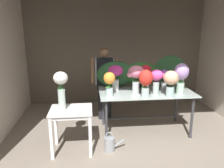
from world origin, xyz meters
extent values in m
plane|color=gray|center=(0.00, 1.76, 0.00)|extent=(7.75, 7.75, 0.00)
cube|color=#706656|center=(0.00, 3.52, 1.45)|extent=(4.81, 0.12, 2.89)
cube|color=#B5C6C0|center=(0.35, 1.57, 0.83)|extent=(1.80, 0.95, 0.02)
cylinder|color=#38383D|center=(-0.45, 1.19, 0.41)|extent=(0.05, 0.05, 0.82)
sphere|color=#38383D|center=(-0.45, 1.19, 0.03)|extent=(0.07, 0.07, 0.07)
cylinder|color=#38383D|center=(1.15, 1.19, 0.41)|extent=(0.05, 0.05, 0.82)
sphere|color=#38383D|center=(1.15, 1.19, 0.03)|extent=(0.07, 0.07, 0.07)
cylinder|color=#38383D|center=(-0.45, 1.94, 0.41)|extent=(0.05, 0.05, 0.82)
sphere|color=#38383D|center=(-0.45, 1.94, 0.03)|extent=(0.07, 0.07, 0.07)
cylinder|color=#38383D|center=(1.15, 1.94, 0.41)|extent=(0.05, 0.05, 0.82)
sphere|color=#38383D|center=(1.15, 1.94, 0.03)|extent=(0.07, 0.07, 0.07)
cylinder|color=#38383D|center=(0.35, 1.57, 0.29)|extent=(1.60, 0.03, 0.03)
cube|color=white|center=(-1.04, 0.99, 0.73)|extent=(0.68, 0.54, 0.03)
cube|color=white|center=(-1.04, 0.99, 0.68)|extent=(0.62, 0.48, 0.06)
cube|color=white|center=(-1.34, 0.76, 0.36)|extent=(0.05, 0.05, 0.71)
cube|color=white|center=(-0.74, 0.76, 0.36)|extent=(0.05, 0.05, 0.71)
cube|color=white|center=(-1.34, 1.22, 0.36)|extent=(0.05, 0.05, 0.71)
cube|color=white|center=(-0.74, 1.22, 0.36)|extent=(0.05, 0.05, 0.71)
cylinder|color=#232328|center=(-0.49, 2.26, 0.41)|extent=(0.12, 0.12, 0.83)
cylinder|color=#232328|center=(-0.31, 2.26, 0.41)|extent=(0.12, 0.12, 0.83)
cube|color=#B2BCC6|center=(-0.40, 2.26, 1.11)|extent=(0.41, 0.22, 0.57)
cube|color=black|center=(-0.40, 2.14, 1.07)|extent=(0.35, 0.02, 0.69)
cylinder|color=#936B4C|center=(-0.65, 2.26, 1.13)|extent=(0.09, 0.09, 0.55)
cylinder|color=#936B4C|center=(-0.15, 2.26, 1.13)|extent=(0.09, 0.09, 0.55)
sphere|color=#936B4C|center=(-0.40, 2.26, 1.49)|extent=(0.20, 0.20, 0.20)
ellipsoid|color=brown|center=(-0.40, 2.28, 1.56)|extent=(0.15, 0.15, 0.09)
ellipsoid|color=#28562D|center=(-0.20, 1.92, 1.10)|extent=(0.76, 0.30, 0.54)
ellipsoid|color=#2D6028|center=(0.32, 1.92, 1.09)|extent=(0.75, 0.32, 0.51)
ellipsoid|color=#28562D|center=(0.94, 1.92, 1.16)|extent=(0.69, 0.21, 0.64)
cylinder|color=silver|center=(0.12, 1.44, 0.95)|extent=(0.13, 0.13, 0.23)
cylinder|color=#9EBCB2|center=(0.12, 1.44, 0.89)|extent=(0.12, 0.12, 0.09)
cylinder|color=#28562D|center=(0.14, 1.44, 1.01)|extent=(0.01, 0.01, 0.33)
cylinder|color=#28562D|center=(0.12, 1.47, 1.01)|extent=(0.01, 0.01, 0.33)
cylinder|color=#28562D|center=(0.09, 1.44, 1.01)|extent=(0.01, 0.01, 0.33)
cylinder|color=#28562D|center=(0.12, 1.41, 1.01)|extent=(0.01, 0.01, 0.33)
ellipsoid|color=pink|center=(0.12, 1.44, 1.25)|extent=(0.30, 0.30, 0.23)
sphere|color=pink|center=(0.00, 1.41, 1.21)|extent=(0.11, 0.11, 0.11)
sphere|color=pink|center=(0.23, 1.45, 1.21)|extent=(0.10, 0.10, 0.10)
ellipsoid|color=#2D6028|center=(0.10, 1.45, 1.08)|extent=(0.10, 0.09, 0.03)
cylinder|color=silver|center=(0.93, 1.32, 0.94)|extent=(0.14, 0.14, 0.21)
cylinder|color=#9EBCB2|center=(0.93, 1.32, 0.88)|extent=(0.13, 0.13, 0.09)
cylinder|color=#387033|center=(0.96, 1.32, 1.01)|extent=(0.01, 0.01, 0.32)
cylinder|color=#387033|center=(0.93, 1.34, 1.01)|extent=(0.01, 0.01, 0.32)
cylinder|color=#387033|center=(0.90, 1.32, 1.01)|extent=(0.01, 0.01, 0.32)
cylinder|color=#387033|center=(0.92, 1.30, 1.01)|extent=(0.01, 0.01, 0.32)
ellipsoid|color=#B28ED1|center=(0.93, 1.32, 1.26)|extent=(0.26, 0.26, 0.30)
sphere|color=#B28ED1|center=(0.85, 1.34, 1.26)|extent=(0.10, 0.10, 0.10)
ellipsoid|color=#477F3D|center=(0.93, 1.36, 1.07)|extent=(0.11, 0.08, 0.03)
cylinder|color=silver|center=(0.47, 1.34, 0.96)|extent=(0.12, 0.12, 0.24)
cylinder|color=#9EBCB2|center=(0.47, 1.34, 0.89)|extent=(0.11, 0.11, 0.10)
cylinder|color=#2D6028|center=(0.49, 1.35, 0.99)|extent=(0.01, 0.01, 0.29)
cylinder|color=#2D6028|center=(0.45, 1.37, 0.99)|extent=(0.01, 0.01, 0.29)
cylinder|color=#2D6028|center=(0.46, 1.32, 0.99)|extent=(0.01, 0.01, 0.29)
ellipsoid|color=#E54C9E|center=(0.47, 1.34, 1.20)|extent=(0.24, 0.24, 0.20)
sphere|color=#E54C9E|center=(0.38, 1.32, 1.17)|extent=(0.08, 0.08, 0.08)
sphere|color=#E54C9E|center=(0.58, 1.34, 1.19)|extent=(0.10, 0.10, 0.10)
cylinder|color=silver|center=(-0.23, 1.69, 0.94)|extent=(0.13, 0.13, 0.21)
cylinder|color=#9EBCB2|center=(-0.23, 1.69, 0.88)|extent=(0.12, 0.12, 0.09)
cylinder|color=#477F3D|center=(-0.21, 1.70, 1.01)|extent=(0.01, 0.01, 0.32)
cylinder|color=#477F3D|center=(-0.25, 1.71, 1.01)|extent=(0.01, 0.01, 0.32)
cylinder|color=#477F3D|center=(-0.24, 1.68, 1.01)|extent=(0.01, 0.01, 0.32)
ellipsoid|color=#D1338E|center=(-0.23, 1.69, 1.23)|extent=(0.29, 0.29, 0.20)
sphere|color=#D1338E|center=(-0.14, 1.70, 1.22)|extent=(0.10, 0.10, 0.10)
ellipsoid|color=#477F3D|center=(-0.26, 1.66, 1.07)|extent=(0.06, 0.11, 0.03)
cylinder|color=silver|center=(0.34, 1.61, 0.94)|extent=(0.12, 0.12, 0.21)
cylinder|color=#9EBCB2|center=(0.34, 1.61, 0.88)|extent=(0.11, 0.11, 0.09)
cylinder|color=#477F3D|center=(0.37, 1.61, 1.01)|extent=(0.01, 0.01, 0.32)
cylinder|color=#477F3D|center=(0.33, 1.63, 1.01)|extent=(0.01, 0.01, 0.32)
cylinder|color=#477F3D|center=(0.32, 1.58, 1.01)|extent=(0.01, 0.01, 0.32)
ellipsoid|color=red|center=(0.34, 1.61, 1.23)|extent=(0.22, 0.22, 0.22)
sphere|color=red|center=(0.42, 1.64, 1.22)|extent=(0.06, 0.06, 0.06)
ellipsoid|color=#387033|center=(0.36, 1.57, 1.07)|extent=(0.06, 0.11, 0.03)
cylinder|color=silver|center=(1.05, 1.57, 0.96)|extent=(0.10, 0.10, 0.24)
cylinder|color=#9EBCB2|center=(1.05, 1.57, 0.89)|extent=(0.09, 0.09, 0.10)
cylinder|color=#387033|center=(1.07, 1.57, 0.99)|extent=(0.01, 0.01, 0.29)
cylinder|color=#387033|center=(1.04, 1.58, 0.99)|extent=(0.01, 0.01, 0.29)
cylinder|color=#387033|center=(1.03, 1.57, 0.99)|extent=(0.01, 0.01, 0.29)
cylinder|color=#387033|center=(1.04, 1.55, 0.99)|extent=(0.01, 0.01, 0.29)
ellipsoid|color=#EFB2BC|center=(1.05, 1.57, 1.19)|extent=(0.22, 0.22, 0.17)
sphere|color=#EFB2BC|center=(0.97, 1.57, 1.17)|extent=(0.07, 0.07, 0.07)
sphere|color=#EFB2BC|center=(1.12, 1.59, 1.21)|extent=(0.06, 0.06, 0.06)
ellipsoid|color=#387033|center=(1.05, 1.59, 1.09)|extent=(0.11, 0.09, 0.03)
cylinder|color=silver|center=(0.69, 1.19, 0.93)|extent=(0.14, 0.14, 0.18)
cylinder|color=#9EBCB2|center=(0.69, 1.19, 0.88)|extent=(0.13, 0.13, 0.07)
cylinder|color=#28562D|center=(0.72, 1.19, 0.98)|extent=(0.01, 0.01, 0.26)
cylinder|color=#28562D|center=(0.69, 1.22, 0.98)|extent=(0.01, 0.01, 0.26)
cylinder|color=#28562D|center=(0.66, 1.19, 0.98)|extent=(0.01, 0.01, 0.26)
cylinder|color=#28562D|center=(0.69, 1.16, 0.98)|extent=(0.01, 0.01, 0.26)
ellipsoid|color=#F4B78E|center=(0.69, 1.19, 1.18)|extent=(0.26, 0.26, 0.25)
sphere|color=#F4B78E|center=(0.79, 1.20, 1.14)|extent=(0.10, 0.10, 0.10)
cylinder|color=silver|center=(0.71, 1.60, 0.92)|extent=(0.11, 0.11, 0.17)
cylinder|color=#9EBCB2|center=(0.71, 1.60, 0.87)|extent=(0.10, 0.10, 0.07)
cylinder|color=#28562D|center=(0.72, 1.60, 0.98)|extent=(0.01, 0.01, 0.26)
cylinder|color=#28562D|center=(0.70, 1.62, 0.98)|extent=(0.01, 0.01, 0.26)
cylinder|color=#28562D|center=(0.70, 1.59, 0.98)|extent=(0.01, 0.01, 0.26)
ellipsoid|color=purple|center=(0.71, 1.60, 1.16)|extent=(0.18, 0.18, 0.17)
sphere|color=purple|center=(0.63, 1.59, 1.17)|extent=(0.09, 0.09, 0.09)
sphere|color=purple|center=(0.79, 1.63, 1.14)|extent=(0.09, 0.09, 0.09)
cylinder|color=silver|center=(-0.38, 1.32, 0.91)|extent=(0.13, 0.13, 0.15)
cylinder|color=#9EBCB2|center=(-0.38, 1.32, 0.87)|extent=(0.12, 0.12, 0.06)
cylinder|color=#2D6028|center=(-0.36, 1.32, 0.98)|extent=(0.01, 0.01, 0.26)
cylinder|color=#2D6028|center=(-0.40, 1.35, 0.98)|extent=(0.01, 0.01, 0.26)
cylinder|color=#2D6028|center=(-0.39, 1.30, 0.98)|extent=(0.01, 0.01, 0.26)
ellipsoid|color=orange|center=(-0.38, 1.32, 1.17)|extent=(0.21, 0.21, 0.22)
ellipsoid|color=#387033|center=(-0.41, 1.30, 1.01)|extent=(0.10, 0.05, 0.03)
cylinder|color=silver|center=(0.24, 1.19, 0.92)|extent=(0.13, 0.13, 0.17)
cylinder|color=#9EBCB2|center=(0.24, 1.19, 0.87)|extent=(0.12, 0.12, 0.07)
cylinder|color=#28562D|center=(0.27, 1.20, 0.98)|extent=(0.01, 0.01, 0.26)
cylinder|color=#28562D|center=(0.22, 1.22, 0.98)|extent=(0.01, 0.01, 0.26)
cylinder|color=#28562D|center=(0.23, 1.17, 0.98)|extent=(0.01, 0.01, 0.26)
ellipsoid|color=red|center=(0.24, 1.19, 1.19)|extent=(0.25, 0.25, 0.28)
ellipsoid|color=#477F3D|center=(0.22, 1.20, 1.03)|extent=(0.11, 0.07, 0.03)
cylinder|color=silver|center=(-1.18, 0.99, 0.91)|extent=(0.12, 0.12, 0.34)
cylinder|color=#9EBCB2|center=(-1.18, 0.99, 0.82)|extent=(0.11, 0.11, 0.14)
cylinder|color=#387033|center=(-1.15, 0.98, 0.98)|extent=(0.01, 0.01, 0.45)
cylinder|color=#387033|center=(-1.20, 1.00, 0.98)|extent=(0.01, 0.01, 0.45)
cylinder|color=#387033|center=(-1.20, 0.97, 0.98)|extent=(0.01, 0.01, 0.45)
ellipsoid|color=white|center=(-1.18, 0.99, 1.27)|extent=(0.23, 0.23, 0.20)
ellipsoid|color=#28562D|center=(-1.20, 1.03, 1.10)|extent=(0.10, 0.09, 0.03)
cylinder|color=#999EA3|center=(-0.42, 0.91, 0.12)|extent=(0.18, 0.18, 0.24)
cylinder|color=#999EA3|center=(-0.25, 0.91, 0.13)|extent=(0.18, 0.04, 0.14)
torus|color=#999EA3|center=(-0.42, 0.91, 0.28)|extent=(0.13, 0.02, 0.13)
camera|label=1|loc=(-0.73, -2.40, 2.05)|focal=35.09mm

